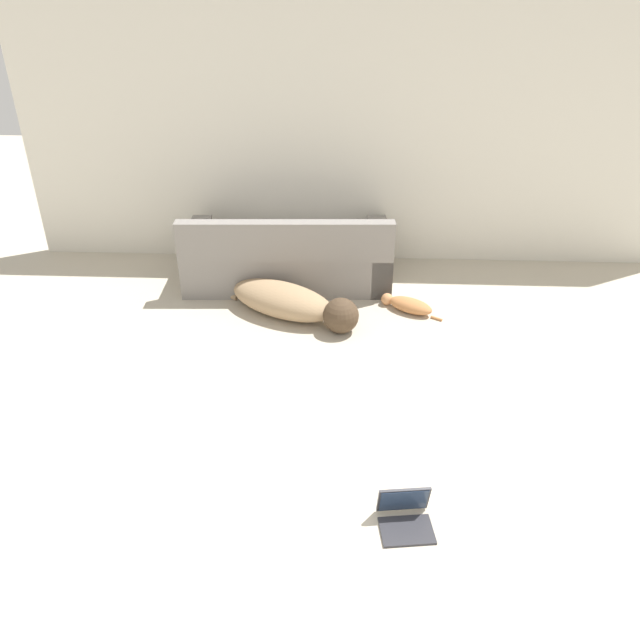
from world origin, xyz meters
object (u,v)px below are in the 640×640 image
object	(u,v)px
couch	(288,259)
dog	(292,303)
laptop_open	(405,512)
cat	(408,305)

from	to	relation	value
couch	dog	bearing A→B (deg)	95.42
couch	dog	xyz separation A→B (m)	(0.11, -0.74, -0.10)
couch	laptop_open	bearing A→B (deg)	104.43
dog	laptop_open	size ratio (longest dim) A/B	4.37
dog	laptop_open	distance (m)	2.55
dog	laptop_open	xyz separation A→B (m)	(0.86, -2.40, -0.08)
dog	cat	size ratio (longest dim) A/B	2.57
laptop_open	dog	bearing A→B (deg)	102.29
couch	dog	size ratio (longest dim) A/B	1.41
couch	laptop_open	world-z (taller)	couch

